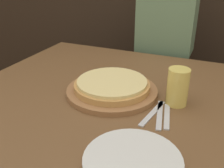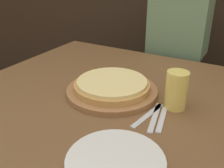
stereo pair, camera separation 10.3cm
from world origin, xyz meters
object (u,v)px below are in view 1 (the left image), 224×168
(pizza_on_board, at_px, (112,87))
(beer_glass, at_px, (178,85))
(dinner_knife, at_px, (160,115))
(spoon, at_px, (167,116))
(dinner_plate, at_px, (133,161))
(fork, at_px, (153,113))
(diner_person, at_px, (163,59))

(pizza_on_board, bearing_deg, beer_glass, 3.38)
(dinner_knife, distance_m, spoon, 0.02)
(pizza_on_board, height_order, dinner_knife, pizza_on_board)
(dinner_knife, bearing_deg, spoon, 0.00)
(pizza_on_board, height_order, dinner_plate, pizza_on_board)
(beer_glass, relative_size, fork, 0.73)
(dinner_plate, distance_m, dinner_knife, 0.26)
(fork, distance_m, dinner_knife, 0.02)
(beer_glass, relative_size, dinner_plate, 0.53)
(pizza_on_board, bearing_deg, dinner_plate, -59.12)
(diner_person, bearing_deg, fork, -80.00)
(dinner_plate, distance_m, fork, 0.26)
(pizza_on_board, bearing_deg, diner_person, 85.46)
(pizza_on_board, relative_size, beer_glass, 2.61)
(dinner_knife, relative_size, diner_person, 0.14)
(beer_glass, bearing_deg, spoon, -95.75)
(dinner_knife, bearing_deg, dinner_plate, -91.82)
(fork, bearing_deg, spoon, 0.00)
(pizza_on_board, xyz_separation_m, beer_glass, (0.25, 0.01, 0.05))
(beer_glass, distance_m, spoon, 0.13)
(pizza_on_board, distance_m, diner_person, 0.69)
(beer_glass, bearing_deg, diner_person, 106.36)
(beer_glass, distance_m, diner_person, 0.72)
(pizza_on_board, bearing_deg, dinner_knife, -22.26)
(dinner_plate, xyz_separation_m, spoon, (0.03, 0.26, -0.01))
(pizza_on_board, xyz_separation_m, diner_person, (0.05, 0.69, -0.10))
(fork, distance_m, spoon, 0.05)
(fork, xyz_separation_m, dinner_knife, (0.02, 0.00, 0.00))
(dinner_plate, xyz_separation_m, dinner_knife, (0.01, 0.26, -0.01))
(pizza_on_board, relative_size, diner_person, 0.28)
(fork, height_order, dinner_knife, same)
(pizza_on_board, relative_size, dinner_plate, 1.38)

